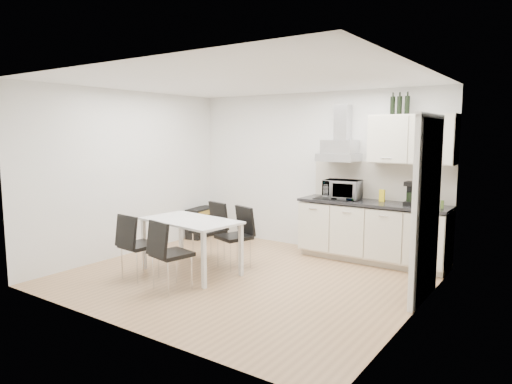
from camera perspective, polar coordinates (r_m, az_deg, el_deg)
ground at (r=6.28m, az=-1.55°, el=-10.59°), size 4.50×4.50×0.00m
wall_back at (r=7.70m, az=7.23°, el=2.58°), size 4.50×0.10×2.60m
wall_front at (r=4.56m, az=-16.60°, el=-0.95°), size 4.50×0.10×2.60m
wall_left at (r=7.55m, az=-15.52°, el=2.28°), size 0.10×4.00×2.60m
wall_right at (r=5.03m, az=19.59°, el=-0.33°), size 0.10×4.00×2.60m
ceiling at (r=6.01m, az=-1.64°, el=13.72°), size 4.50×4.50×0.00m
doorway at (r=5.60m, az=20.55°, el=-2.20°), size 0.08×1.04×2.10m
kitchenette at (r=7.05m, az=14.77°, el=-1.90°), size 2.22×0.64×2.52m
dining_table at (r=6.39m, az=-8.15°, el=-4.17°), size 1.44×0.93×0.75m
chair_far_left at (r=7.01m, az=-5.98°, el=-4.99°), size 0.54×0.59×0.88m
chair_far_right at (r=6.60m, az=-2.78°, el=-5.74°), size 0.58×0.62×0.88m
chair_near_left at (r=6.31m, az=-14.34°, el=-6.57°), size 0.49×0.54×0.88m
chair_near_right at (r=5.79m, az=-10.46°, el=-7.73°), size 0.53×0.58×0.88m
guitar_amp at (r=8.63m, az=-6.88°, el=-3.77°), size 0.38×0.69×0.55m
floor_speaker at (r=8.49m, az=-1.31°, el=-4.71°), size 0.20×0.18×0.32m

